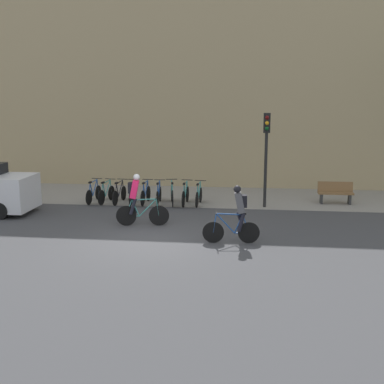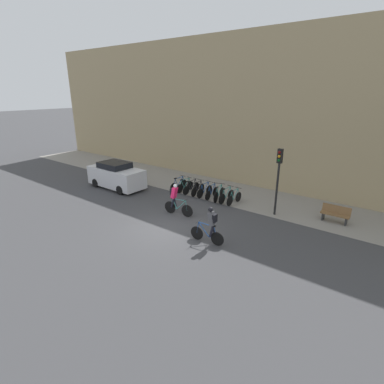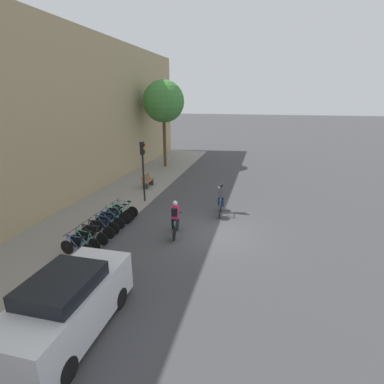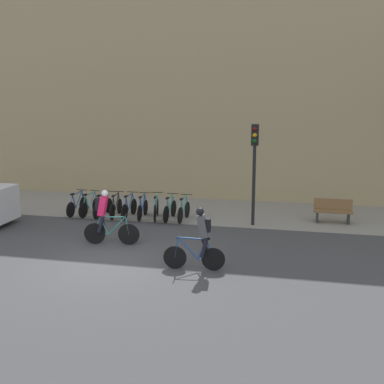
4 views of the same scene
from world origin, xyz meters
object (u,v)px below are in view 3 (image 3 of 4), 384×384
(parked_bike_0, at_px, (77,247))
(parked_bike_3, at_px, (98,231))
(parked_bike_7, at_px, (120,213))
(parked_bike_1, at_px, (85,241))
(parked_bike_2, at_px, (92,236))
(parked_bike_6, at_px, (115,217))
(bench, at_px, (147,181))
(cyclist_grey, at_px, (221,197))
(parked_bike_8, at_px, (125,210))
(parked_car, at_px, (68,306))
(traffic_light_pole, at_px, (143,161))
(cyclist_pink, at_px, (175,218))
(parked_bike_4, at_px, (104,226))
(parked_bike_5, at_px, (110,221))

(parked_bike_0, distance_m, parked_bike_3, 1.65)
(parked_bike_3, bearing_deg, parked_bike_7, 0.01)
(parked_bike_1, relative_size, parked_bike_2, 0.96)
(parked_bike_2, distance_m, parked_bike_6, 2.20)
(parked_bike_3, bearing_deg, bench, 6.14)
(cyclist_grey, relative_size, parked_bike_8, 1.11)
(parked_car, bearing_deg, parked_bike_8, 15.73)
(cyclist_grey, bearing_deg, parked_bike_6, 118.83)
(parked_bike_1, height_order, traffic_light_pole, traffic_light_pole)
(cyclist_pink, height_order, parked_bike_6, cyclist_pink)
(parked_bike_7, xyz_separation_m, parked_bike_8, (0.55, 0.00, -0.01))
(parked_bike_6, xyz_separation_m, parked_bike_8, (1.10, -0.00, -0.02))
(parked_bike_1, relative_size, traffic_light_pole, 0.43)
(parked_bike_1, xyz_separation_m, parked_bike_4, (1.65, 0.00, 0.01))
(parked_bike_0, distance_m, parked_bike_5, 2.75)
(parked_bike_8, bearing_deg, bench, 9.13)
(cyclist_pink, height_order, traffic_light_pole, traffic_light_pole)
(parked_bike_0, relative_size, parked_bike_5, 1.04)
(cyclist_grey, height_order, parked_bike_0, cyclist_grey)
(cyclist_grey, bearing_deg, parked_car, 164.62)
(parked_bike_6, relative_size, parked_car, 0.39)
(cyclist_pink, relative_size, parked_bike_2, 1.09)
(parked_bike_0, distance_m, parked_bike_7, 3.85)
(parked_bike_2, relative_size, parked_bike_3, 1.04)
(cyclist_grey, height_order, parked_bike_6, cyclist_grey)
(parked_bike_3, relative_size, parked_car, 0.37)
(parked_bike_0, height_order, parked_bike_7, parked_bike_7)
(parked_bike_3, bearing_deg, parked_bike_0, -179.98)
(parked_bike_7, bearing_deg, parked_bike_3, -179.99)
(parked_bike_0, height_order, parked_bike_1, parked_bike_0)
(parked_bike_0, relative_size, parked_bike_7, 0.99)
(parked_bike_3, distance_m, parked_bike_8, 2.75)
(parked_bike_0, height_order, parked_bike_2, parked_bike_0)
(parked_bike_1, bearing_deg, parked_bike_7, 0.01)
(cyclist_grey, height_order, parked_bike_7, cyclist_grey)
(parked_bike_1, distance_m, parked_bike_7, 3.30)
(cyclist_pink, distance_m, parked_bike_5, 3.46)
(parked_bike_2, distance_m, parked_bike_5, 1.65)
(parked_bike_3, xyz_separation_m, parked_bike_7, (2.20, 0.00, 0.01))
(parked_bike_8, relative_size, traffic_light_pole, 0.43)
(parked_bike_1, distance_m, parked_car, 4.94)
(parked_bike_0, distance_m, traffic_light_pole, 7.38)
(parked_bike_1, height_order, parked_bike_2, parked_bike_1)
(parked_bike_8, bearing_deg, parked_bike_0, -179.99)
(cyclist_pink, height_order, bench, cyclist_pink)
(parked_bike_4, bearing_deg, parked_bike_6, 0.00)
(parked_bike_7, bearing_deg, parked_bike_5, 180.00)
(parked_bike_1, relative_size, parked_bike_6, 0.94)
(parked_bike_6, distance_m, bench, 6.71)
(parked_bike_2, height_order, parked_bike_7, parked_bike_7)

